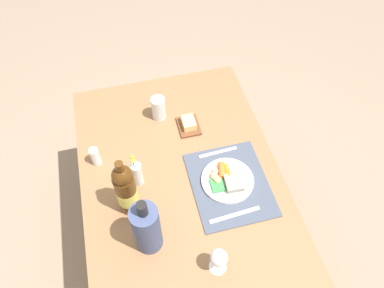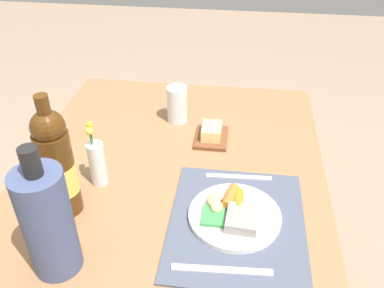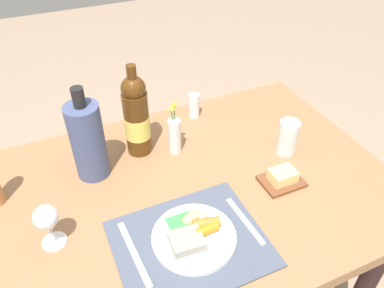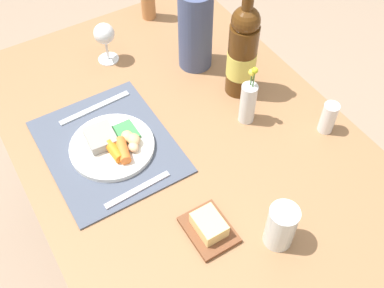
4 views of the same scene
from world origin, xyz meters
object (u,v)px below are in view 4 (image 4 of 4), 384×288
dinner_plate (113,145)px  cooler_bottle (195,29)px  butter_dish (209,227)px  flower_vase (248,102)px  salt_shaker (328,118)px  fork (95,108)px  water_tumbler (280,228)px  dining_table (186,158)px  wine_bottle (242,53)px  wine_glass (104,35)px  knife (138,190)px

dinner_plate → cooler_bottle: 0.43m
butter_dish → flower_vase: bearing=130.9°
dinner_plate → salt_shaker: bearing=65.7°
fork → salt_shaker: (0.40, 0.52, 0.04)m
water_tumbler → fork: bearing=-162.2°
dining_table → flower_vase: bearing=81.6°
water_tumbler → flower_vase: bearing=155.3°
wine_bottle → cooler_bottle: size_ratio=1.03×
water_tumbler → cooler_bottle: size_ratio=0.39×
butter_dish → salt_shaker: bearing=102.5°
butter_dish → water_tumbler: bearing=51.0°
fork → wine_glass: (-0.18, 0.13, 0.09)m
dining_table → knife: knife is taller
salt_shaker → wine_bottle: (-0.26, -0.11, 0.09)m
butter_dish → wine_glass: bearing=175.1°
fork → cooler_bottle: bearing=90.5°
cooler_bottle → flower_vase: bearing=-0.5°
butter_dish → salt_shaker: salt_shaker is taller
fork → butter_dish: bearing=4.5°
water_tumbler → butter_dish: bearing=-129.0°
butter_dish → cooler_bottle: cooler_bottle is taller
wine_glass → wine_bottle: (0.33, 0.28, 0.05)m
dinner_plate → flower_vase: bearing=75.6°
dining_table → dinner_plate: size_ratio=5.63×
fork → flower_vase: bearing=50.7°
butter_dish → wine_bottle: bearing=136.7°
flower_vase → salt_shaker: 0.22m
water_tumbler → salt_shaker: 0.38m
wine_glass → butter_dish: bearing=-4.9°
dining_table → wine_bottle: 0.34m
dinner_plate → flower_vase: size_ratio=1.18×
wine_bottle → dining_table: bearing=-70.6°
butter_dish → dining_table: bearing=159.9°
dining_table → butter_dish: (0.27, -0.10, 0.11)m
knife → wine_glass: bearing=160.4°
knife → salt_shaker: (0.09, 0.54, 0.04)m
cooler_bottle → wine_glass: bearing=-124.9°
dinner_plate → dining_table: bearing=70.0°
knife → wine_glass: 0.53m
salt_shaker → wine_glass: bearing=-146.3°
fork → knife: size_ratio=1.20×
dining_table → water_tumbler: water_tumbler is taller
flower_vase → salt_shaker: bearing=48.4°
butter_dish → wine_glass: wine_glass is taller
knife → dinner_plate: bearing=174.6°
dinner_plate → flower_vase: flower_vase is taller
dining_table → butter_dish: size_ratio=9.88×
wine_bottle → cooler_bottle: (-0.17, -0.05, -0.01)m
salt_shaker → wine_glass: size_ratio=0.71×
fork → knife: (0.32, -0.02, 0.00)m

